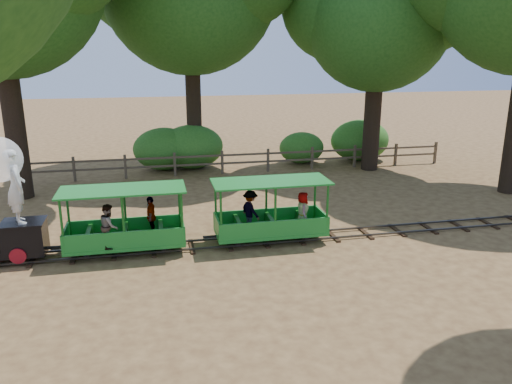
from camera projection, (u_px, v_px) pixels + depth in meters
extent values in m
plane|color=#A07645|center=(299.00, 239.00, 14.00)|extent=(90.00, 90.00, 0.00)
cube|color=#3F3D3A|center=(302.00, 240.00, 13.70)|extent=(22.00, 0.05, 0.05)
cube|color=#3F3D3A|center=(296.00, 233.00, 14.26)|extent=(22.00, 0.05, 0.05)
cube|color=#382314|center=(299.00, 238.00, 13.99)|extent=(0.12, 1.00, 0.05)
cube|color=#382314|center=(115.00, 253.00, 13.00)|extent=(0.12, 1.00, 0.05)
cube|color=#382314|center=(458.00, 226.00, 14.99)|extent=(0.12, 1.00, 0.05)
cube|color=black|center=(24.00, 235.00, 12.39)|extent=(0.99, 0.77, 0.60)
cube|color=black|center=(23.00, 222.00, 12.30)|extent=(1.04, 0.83, 0.04)
cylinder|color=maroon|center=(18.00, 256.00, 12.10)|extent=(0.39, 0.07, 0.39)
cylinder|color=maroon|center=(25.00, 244.00, 12.85)|extent=(0.39, 0.07, 0.39)
imported|color=silver|center=(16.00, 187.00, 11.97)|extent=(0.66, 0.78, 1.83)
cube|color=#1C8129|center=(126.00, 242.00, 12.98)|extent=(3.02, 1.15, 0.09)
cube|color=#156019|center=(127.00, 246.00, 13.01)|extent=(2.71, 0.44, 0.12)
cube|color=#1C8129|center=(125.00, 240.00, 12.40)|extent=(3.02, 0.05, 0.44)
cube|color=#1C8129|center=(126.00, 226.00, 13.42)|extent=(3.02, 0.05, 0.44)
cube|color=#1C8129|center=(122.00, 190.00, 12.59)|extent=(3.15, 1.29, 0.04)
cylinder|color=#156019|center=(62.00, 227.00, 12.01)|extent=(0.06, 0.06, 1.42)
cylinder|color=#156019|center=(68.00, 214.00, 12.99)|extent=(0.06, 0.06, 1.42)
cylinder|color=#156019|center=(182.00, 219.00, 12.58)|extent=(0.06, 0.06, 1.42)
cylinder|color=#156019|center=(179.00, 207.00, 13.57)|extent=(0.06, 0.06, 1.42)
cube|color=#156019|center=(89.00, 237.00, 12.74)|extent=(0.11, 0.98, 0.35)
cube|color=#156019|center=(126.00, 234.00, 12.92)|extent=(0.11, 0.98, 0.35)
cube|color=#156019|center=(161.00, 232.00, 13.10)|extent=(0.11, 0.98, 0.35)
cylinder|color=black|center=(87.00, 252.00, 12.53)|extent=(0.25, 0.05, 0.25)
cylinder|color=black|center=(89.00, 243.00, 13.09)|extent=(0.25, 0.05, 0.25)
cylinder|color=black|center=(164.00, 246.00, 12.91)|extent=(0.25, 0.05, 0.25)
cylinder|color=black|center=(164.00, 238.00, 13.48)|extent=(0.25, 0.05, 0.25)
imported|color=gray|center=(109.00, 226.00, 12.40)|extent=(0.43, 0.55, 1.12)
imported|color=gray|center=(151.00, 216.00, 13.17)|extent=(0.33, 0.66, 1.09)
cube|color=#1C8129|center=(270.00, 231.00, 13.75)|extent=(3.02, 1.15, 0.09)
cube|color=#156019|center=(270.00, 235.00, 13.78)|extent=(2.71, 0.44, 0.12)
cube|color=#1C8129|center=(275.00, 229.00, 13.17)|extent=(3.02, 0.05, 0.44)
cube|color=#1C8129|center=(266.00, 216.00, 14.19)|extent=(3.02, 0.05, 0.44)
cube|color=#1C8129|center=(271.00, 182.00, 13.36)|extent=(3.15, 1.29, 0.04)
cylinder|color=#156019|center=(221.00, 216.00, 12.78)|extent=(0.06, 0.06, 1.42)
cylinder|color=#156019|center=(216.00, 204.00, 13.76)|extent=(0.06, 0.06, 1.42)
cylinder|color=#156019|center=(327.00, 209.00, 13.35)|extent=(0.06, 0.06, 1.42)
cylinder|color=#156019|center=(315.00, 198.00, 14.34)|extent=(0.06, 0.06, 1.42)
cube|color=#156019|center=(238.00, 226.00, 13.51)|extent=(0.11, 0.98, 0.35)
cube|color=#156019|center=(270.00, 224.00, 13.69)|extent=(0.11, 0.98, 0.35)
cube|color=#156019|center=(302.00, 221.00, 13.87)|extent=(0.11, 0.98, 0.35)
cylinder|color=black|center=(238.00, 240.00, 13.30)|extent=(0.25, 0.05, 0.25)
cylinder|color=black|center=(234.00, 232.00, 13.87)|extent=(0.25, 0.05, 0.25)
cylinder|color=black|center=(307.00, 235.00, 13.68)|extent=(0.25, 0.05, 0.25)
cylinder|color=black|center=(301.00, 227.00, 14.25)|extent=(0.25, 0.05, 0.25)
imported|color=gray|center=(250.00, 210.00, 13.65)|extent=(0.66, 0.82, 1.11)
imported|color=gray|center=(303.00, 211.00, 13.60)|extent=(0.41, 0.57, 1.08)
cylinder|color=#2D2116|center=(16.00, 139.00, 17.36)|extent=(0.70, 0.70, 4.20)
cylinder|color=#2D2116|center=(3.00, 41.00, 16.45)|extent=(0.52, 0.53, 2.40)
cylinder|color=#2D2116|center=(194.00, 121.00, 21.95)|extent=(0.66, 0.66, 4.20)
cylinder|color=#2D2116|center=(192.00, 42.00, 21.04)|extent=(0.50, 0.50, 2.40)
cylinder|color=#2D2116|center=(371.00, 130.00, 21.67)|extent=(0.72, 0.72, 3.49)
cylinder|color=#2D2116|center=(376.00, 65.00, 20.91)|extent=(0.54, 0.54, 1.99)
sphere|color=#1A4A17|center=(379.00, 17.00, 20.38)|extent=(6.06, 6.06, 6.06)
sphere|color=#1A4A17|center=(339.00, 3.00, 20.94)|extent=(4.85, 4.85, 4.85)
cube|color=brown|center=(21.00, 172.00, 19.59)|extent=(0.10, 0.10, 1.00)
cube|color=brown|center=(74.00, 169.00, 19.99)|extent=(0.10, 0.10, 1.00)
cube|color=brown|center=(125.00, 167.00, 20.39)|extent=(0.10, 0.10, 1.00)
cube|color=brown|center=(175.00, 164.00, 20.78)|extent=(0.10, 0.10, 1.00)
cube|color=brown|center=(222.00, 162.00, 21.18)|extent=(0.10, 0.10, 1.00)
cube|color=brown|center=(268.00, 160.00, 21.58)|extent=(0.10, 0.10, 1.00)
cube|color=brown|center=(312.00, 158.00, 21.98)|extent=(0.10, 0.10, 1.00)
cube|color=brown|center=(355.00, 156.00, 22.38)|extent=(0.10, 0.10, 1.00)
cube|color=brown|center=(396.00, 154.00, 22.78)|extent=(0.10, 0.10, 1.00)
cube|color=brown|center=(435.00, 153.00, 23.18)|extent=(0.10, 0.10, 1.00)
cube|color=brown|center=(245.00, 154.00, 21.30)|extent=(18.00, 0.06, 0.08)
cube|color=brown|center=(245.00, 162.00, 21.40)|extent=(18.00, 0.06, 0.08)
ellipsoid|color=#2D6B1E|center=(164.00, 149.00, 21.81)|extent=(2.68, 2.06, 1.85)
ellipsoid|color=#2D6B1E|center=(192.00, 147.00, 22.04)|extent=(2.80, 2.16, 1.94)
ellipsoid|color=#2D6B1E|center=(302.00, 148.00, 23.12)|extent=(2.09, 1.61, 1.45)
ellipsoid|color=#2D6B1E|center=(360.00, 140.00, 23.63)|extent=(2.80, 2.16, 1.94)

